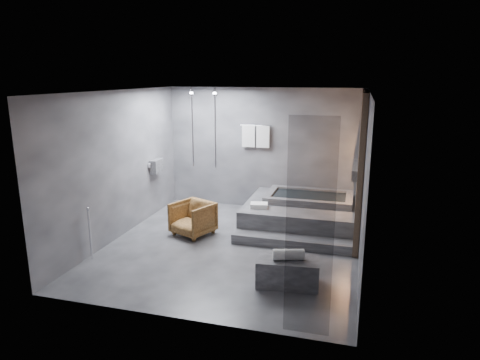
% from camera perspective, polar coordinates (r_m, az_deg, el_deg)
% --- Properties ---
extents(room, '(5.00, 5.04, 2.82)m').
position_cam_1_polar(room, '(7.61, 2.29, 3.72)').
color(room, '#2F2F31').
rests_on(room, ground).
extents(tub_deck, '(2.20, 2.00, 0.50)m').
position_cam_1_polar(tub_deck, '(9.02, 8.04, -4.51)').
color(tub_deck, '#343437').
rests_on(tub_deck, ground).
extents(tub_step, '(2.20, 0.36, 0.18)m').
position_cam_1_polar(tub_step, '(7.98, 6.85, -8.19)').
color(tub_step, '#343437').
rests_on(tub_step, ground).
extents(concrete_bench, '(0.96, 0.60, 0.41)m').
position_cam_1_polar(concrete_bench, '(6.58, 6.38, -12.03)').
color(concrete_bench, '#363639').
rests_on(concrete_bench, ground).
extents(driftwood_chair, '(0.93, 0.94, 0.66)m').
position_cam_1_polar(driftwood_chair, '(8.47, -6.31, -5.12)').
color(driftwood_chair, '#482B12').
rests_on(driftwood_chair, ground).
extents(rolled_towel, '(0.49, 0.29, 0.17)m').
position_cam_1_polar(rolled_towel, '(6.43, 6.48, -9.84)').
color(rolled_towel, silver).
rests_on(rolled_towel, concrete_bench).
extents(deck_towel, '(0.38, 0.31, 0.09)m').
position_cam_1_polar(deck_towel, '(8.52, 2.56, -3.40)').
color(deck_towel, white).
rests_on(deck_towel, tub_deck).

